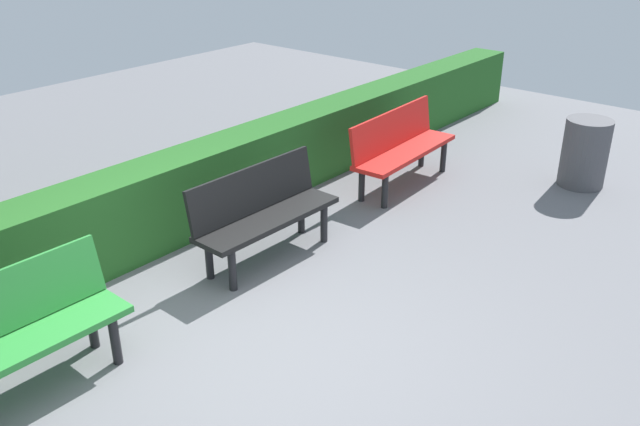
% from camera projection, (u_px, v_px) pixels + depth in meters
% --- Properties ---
extents(ground_plane, '(16.64, 16.64, 0.00)m').
position_uv_depth(ground_plane, '(251.00, 353.00, 4.98)').
color(ground_plane, slate).
extents(bench_red, '(1.66, 0.53, 0.86)m').
position_uv_depth(bench_red, '(400.00, 145.00, 7.71)').
color(bench_red, red).
rests_on(bench_red, ground_plane).
extents(bench_black, '(1.50, 0.48, 0.86)m').
position_uv_depth(bench_black, '(263.00, 210.00, 6.12)').
color(bench_black, black).
rests_on(bench_black, ground_plane).
extents(bench_green, '(1.47, 0.48, 0.86)m').
position_uv_depth(bench_green, '(14.00, 331.00, 4.41)').
color(bench_green, '#2D8C38').
rests_on(bench_green, ground_plane).
extents(hedge_row, '(12.64, 0.50, 0.81)m').
position_uv_depth(hedge_row, '(188.00, 192.00, 6.67)').
color(hedge_row, '#266023').
rests_on(hedge_row, ground_plane).
extents(trash_bin, '(0.52, 0.52, 0.79)m').
position_uv_depth(trash_bin, '(585.00, 153.00, 7.72)').
color(trash_bin, '#4C4C51').
rests_on(trash_bin, ground_plane).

